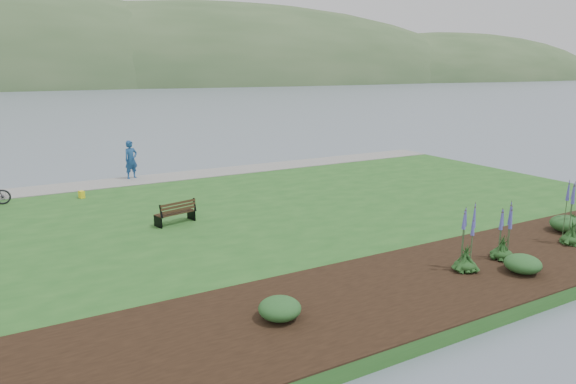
# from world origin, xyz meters

# --- Properties ---
(ground) EXTENTS (600.00, 600.00, 0.00)m
(ground) POSITION_xyz_m (0.00, 0.00, 0.00)
(ground) COLOR slate
(ground) RESTS_ON ground
(lawn) EXTENTS (34.00, 20.00, 0.40)m
(lawn) POSITION_xyz_m (0.00, -2.00, 0.20)
(lawn) COLOR #23571F
(lawn) RESTS_ON ground
(shoreline_path) EXTENTS (34.00, 2.20, 0.03)m
(shoreline_path) POSITION_xyz_m (0.00, 6.90, 0.42)
(shoreline_path) COLOR gray
(shoreline_path) RESTS_ON lawn
(garden_bed) EXTENTS (24.00, 4.40, 0.04)m
(garden_bed) POSITION_xyz_m (3.00, -9.80, 0.42)
(garden_bed) COLOR black
(garden_bed) RESTS_ON lawn
(far_hillside) EXTENTS (580.00, 80.00, 38.00)m
(far_hillside) POSITION_xyz_m (20.00, 170.00, 0.00)
(far_hillside) COLOR #3A5831
(far_hillside) RESTS_ON ground
(park_bench) EXTENTS (1.55, 0.93, 0.90)m
(park_bench) POSITION_xyz_m (-2.32, -1.39, 0.85)
(park_bench) COLOR black
(park_bench) RESTS_ON lawn
(person) EXTENTS (1.00, 0.84, 2.34)m
(person) POSITION_xyz_m (-1.88, 7.50, 1.57)
(person) COLOR navy
(person) RESTS_ON lawn
(pannier) EXTENTS (0.25, 0.33, 0.32)m
(pannier) POSITION_xyz_m (-4.77, 4.46, 0.56)
(pannier) COLOR yellow
(pannier) RESTS_ON lawn
(echium_0) EXTENTS (0.62, 0.62, 2.07)m
(echium_0) POSITION_xyz_m (3.34, -9.84, 1.27)
(echium_0) COLOR #163B15
(echium_0) RESTS_ON garden_bed
(echium_1) EXTENTS (0.62, 0.62, 1.83)m
(echium_1) POSITION_xyz_m (5.00, -9.74, 1.17)
(echium_1) COLOR #163B15
(echium_1) RESTS_ON garden_bed
(echium_2) EXTENTS (0.62, 0.62, 2.19)m
(echium_2) POSITION_xyz_m (8.08, -9.94, 1.33)
(echium_2) COLOR #163B15
(echium_2) RESTS_ON garden_bed
(echium_3) EXTENTS (0.62, 0.62, 2.21)m
(echium_3) POSITION_xyz_m (9.28, -9.22, 1.28)
(echium_3) COLOR #163B15
(echium_3) RESTS_ON garden_bed
(shrub_0) EXTENTS (0.98, 0.98, 0.49)m
(shrub_0) POSITION_xyz_m (-2.56, -9.79, 0.69)
(shrub_0) COLOR #1E4C21
(shrub_0) RESTS_ON garden_bed
(shrub_1) EXTENTS (1.00, 1.00, 0.50)m
(shrub_1) POSITION_xyz_m (4.61, -10.72, 0.69)
(shrub_1) COLOR #1E4C21
(shrub_1) RESTS_ON garden_bed
(shrub_2) EXTENTS (1.13, 1.13, 0.56)m
(shrub_2) POSITION_xyz_m (9.19, -9.08, 0.72)
(shrub_2) COLOR #1E4C21
(shrub_2) RESTS_ON garden_bed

